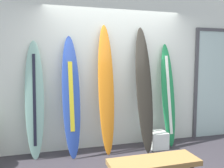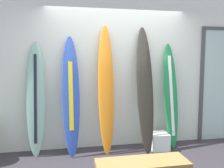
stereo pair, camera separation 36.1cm
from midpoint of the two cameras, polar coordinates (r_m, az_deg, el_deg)
The scene contains 8 objects.
wall_back at distance 4.38m, azimuth 3.27°, elevation 3.33°, with size 7.20×0.20×2.80m, color silver.
surfboard_seafoam at distance 4.03m, azimuth -15.69°, elevation -3.42°, with size 0.31×0.32×1.91m.
surfboard_cobalt at distance 3.94m, azimuth -7.40°, elevation -2.84°, with size 0.30×0.44×2.00m.
surfboard_sunset at distance 4.00m, azimuth 1.10°, elevation -1.13°, with size 0.30×0.46×2.21m.
surfboard_charcoal at distance 4.15m, azimuth 10.50°, elevation -1.29°, with size 0.32×0.57×2.19m.
surfboard_emerald at distance 4.46m, azimuth 16.36°, elevation -2.66°, with size 0.27×0.39×1.90m.
display_block_left at distance 4.42m, azimuth 13.71°, elevation -13.37°, with size 0.32×0.32×0.29m.
bench at distance 2.80m, azimuth 11.27°, elevation -19.09°, with size 1.03×0.35×0.47m.
Camera 2 is at (-0.89, -2.98, 1.58)m, focal length 37.61 mm.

